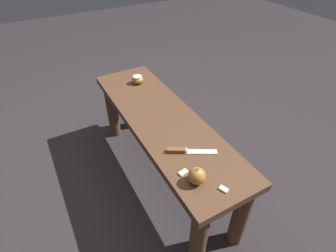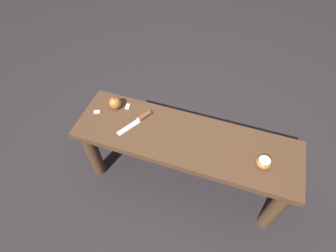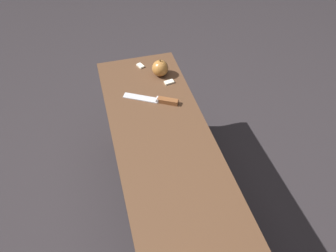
{
  "view_description": "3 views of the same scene",
  "coord_description": "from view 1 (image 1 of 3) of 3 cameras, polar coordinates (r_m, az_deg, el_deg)",
  "views": [
    {
      "loc": [
        -1.02,
        0.53,
        1.34
      ],
      "look_at": [
        -0.11,
        0.03,
        0.51
      ],
      "focal_mm": 28.0,
      "sensor_mm": 36.0,
      "label": 1
    },
    {
      "loc": [
        0.17,
        -0.82,
        1.65
      ],
      "look_at": [
        -0.11,
        0.03,
        0.51
      ],
      "focal_mm": 28.0,
      "sensor_mm": 36.0,
      "label": 2
    },
    {
      "loc": [
        0.71,
        -0.2,
        1.38
      ],
      "look_at": [
        -0.11,
        0.03,
        0.51
      ],
      "focal_mm": 35.0,
      "sensor_mm": 36.0,
      "label": 3
    }
  ],
  "objects": [
    {
      "name": "knife",
      "position": [
        1.23,
        3.6,
        -5.39
      ],
      "size": [
        0.14,
        0.22,
        0.02
      ],
      "rotation": [
        0.0,
        0.0,
        -2.09
      ],
      "color": "silver",
      "rests_on": "wooden_bench"
    },
    {
      "name": "apple_whole",
      "position": [
        1.09,
        6.29,
        -10.75
      ],
      "size": [
        0.07,
        0.07,
        0.08
      ],
      "color": "#B27233",
      "rests_on": "wooden_bench"
    },
    {
      "name": "apple_slice_center",
      "position": [
        1.11,
        12.02,
        -13.29
      ],
      "size": [
        0.04,
        0.03,
        0.01
      ],
      "color": "white",
      "rests_on": "wooden_bench"
    },
    {
      "name": "apple_slice_near_knife",
      "position": [
        1.14,
        3.33,
        -10.07
      ],
      "size": [
        0.03,
        0.04,
        0.01
      ],
      "color": "white",
      "rests_on": "wooden_bench"
    },
    {
      "name": "apple_cut",
      "position": [
        1.75,
        -6.65,
        10.02
      ],
      "size": [
        0.07,
        0.07,
        0.05
      ],
      "color": "#B27233",
      "rests_on": "wooden_bench"
    },
    {
      "name": "ground_plane",
      "position": [
        1.77,
        -1.03,
        -10.71
      ],
      "size": [
        8.0,
        8.0,
        0.0
      ],
      "primitive_type": "plane",
      "color": "#2D282B"
    },
    {
      "name": "wooden_bench",
      "position": [
        1.5,
        -1.19,
        -1.51
      ],
      "size": [
        1.25,
        0.37,
        0.48
      ],
      "color": "brown",
      "rests_on": "ground_plane"
    }
  ]
}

